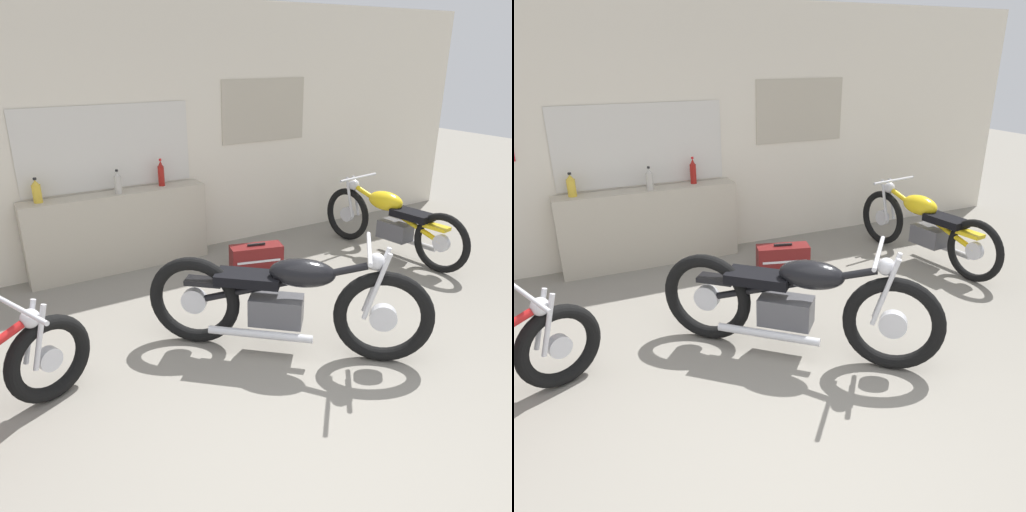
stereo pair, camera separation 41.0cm
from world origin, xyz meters
TOP-DOWN VIEW (x-y plane):
  - ground_plane at (0.00, 0.00)m, footprint 24.00×24.00m
  - wall_back at (-0.01, 3.58)m, footprint 10.00×0.07m
  - sill_counter at (-0.15, 3.40)m, footprint 1.96×0.28m
  - bottle_leftmost at (-0.92, 3.42)m, footprint 0.09×0.09m
  - bottle_left_center at (-0.13, 3.35)m, footprint 0.07×0.07m
  - bottle_center at (0.38, 3.43)m, footprint 0.07×0.07m
  - motorcycle_yellow at (2.72, 2.18)m, footprint 0.64×2.00m
  - motorcycle_black at (0.47, 1.07)m, footprint 1.76×1.58m
  - hard_case_darkred at (1.10, 2.58)m, footprint 0.61×0.36m

SIDE VIEW (x-z plane):
  - ground_plane at x=0.00m, z-range 0.00..0.00m
  - hard_case_darkred at x=1.10m, z-range -0.01..0.31m
  - motorcycle_yellow at x=2.72m, z-range -0.01..0.84m
  - sill_counter at x=-0.15m, z-range 0.00..0.87m
  - motorcycle_black at x=0.47m, z-range -0.03..0.92m
  - bottle_leftmost at x=-0.92m, z-range 0.86..1.11m
  - bottle_left_center at x=-0.13m, z-range 0.86..1.11m
  - bottle_center at x=0.38m, z-range 0.86..1.16m
  - wall_back at x=-0.01m, z-range 0.00..2.80m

